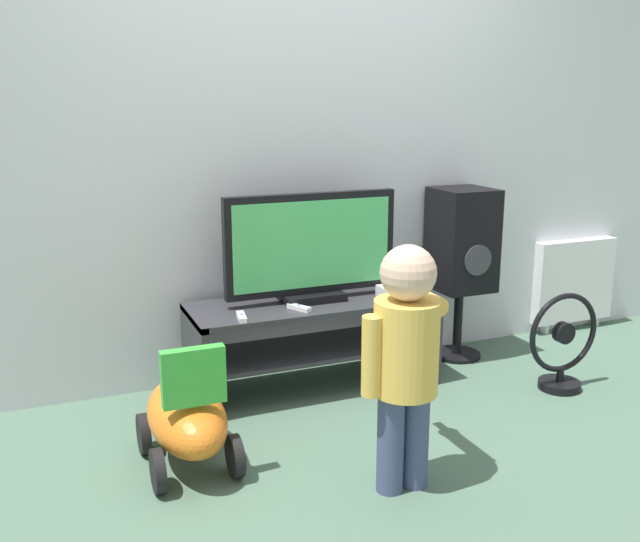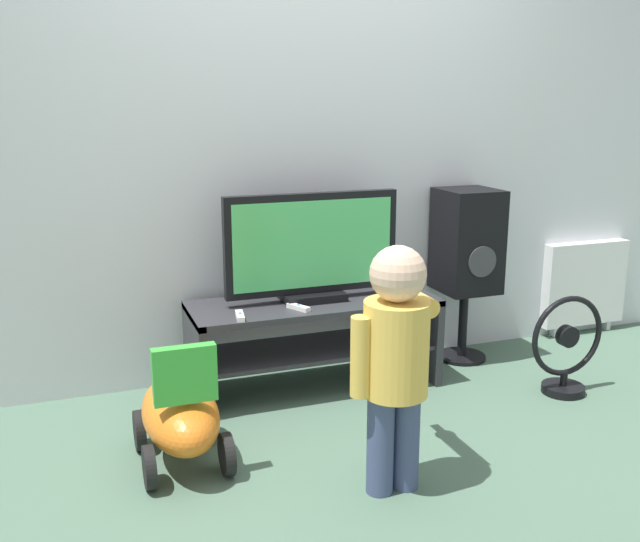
% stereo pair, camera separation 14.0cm
% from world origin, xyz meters
% --- Properties ---
extents(ground_plane, '(16.00, 16.00, 0.00)m').
position_xyz_m(ground_plane, '(0.00, 0.00, 0.00)').
color(ground_plane, '#4C6B56').
extents(wall_back, '(10.00, 0.06, 2.60)m').
position_xyz_m(wall_back, '(0.00, 0.53, 1.30)').
color(wall_back, silver).
rests_on(wall_back, ground_plane).
extents(tv_stand, '(1.23, 0.45, 0.46)m').
position_xyz_m(tv_stand, '(0.00, 0.22, 0.31)').
color(tv_stand, '#2D2D33').
rests_on(tv_stand, ground_plane).
extents(television, '(0.88, 0.20, 0.53)m').
position_xyz_m(television, '(0.00, 0.25, 0.72)').
color(television, black).
rests_on(television, tv_stand).
extents(game_console, '(0.05, 0.20, 0.05)m').
position_xyz_m(game_console, '(0.37, 0.12, 0.48)').
color(game_console, white).
rests_on(game_console, tv_stand).
extents(remote_primary, '(0.05, 0.13, 0.03)m').
position_xyz_m(remote_primary, '(-0.41, 0.07, 0.47)').
color(remote_primary, white).
rests_on(remote_primary, tv_stand).
extents(remote_secondary, '(0.09, 0.13, 0.03)m').
position_xyz_m(remote_secondary, '(-0.12, 0.11, 0.47)').
color(remote_secondary, white).
rests_on(remote_secondary, tv_stand).
extents(child, '(0.36, 0.52, 0.94)m').
position_xyz_m(child, '(-0.05, -0.79, 0.55)').
color(child, '#3F4C72').
rests_on(child, ground_plane).
extents(speaker_tower, '(0.30, 0.32, 0.96)m').
position_xyz_m(speaker_tower, '(0.92, 0.32, 0.65)').
color(speaker_tower, black).
rests_on(speaker_tower, ground_plane).
extents(floor_fan, '(0.41, 0.21, 0.50)m').
position_xyz_m(floor_fan, '(1.14, -0.28, 0.23)').
color(floor_fan, black).
rests_on(floor_fan, ground_plane).
extents(ride_on_toy, '(0.34, 0.59, 0.55)m').
position_xyz_m(ride_on_toy, '(-0.76, -0.32, 0.21)').
color(ride_on_toy, orange).
rests_on(ride_on_toy, ground_plane).
extents(radiator, '(0.57, 0.08, 0.58)m').
position_xyz_m(radiator, '(1.86, 0.46, 0.32)').
color(radiator, white).
rests_on(radiator, ground_plane).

